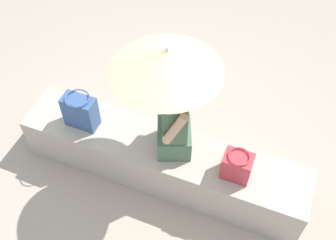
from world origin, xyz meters
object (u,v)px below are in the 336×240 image
object	(u,v)px
handbag_black	(80,111)
tote_bag_canvas	(237,166)
parasol	(167,61)
person_seated	(175,117)

from	to	relation	value
handbag_black	tote_bag_canvas	bearing A→B (deg)	-0.46
parasol	person_seated	bearing A→B (deg)	23.04
person_seated	handbag_black	xyz separation A→B (m)	(-0.86, -0.07, -0.22)
person_seated	handbag_black	bearing A→B (deg)	-175.04
handbag_black	tote_bag_canvas	distance (m)	1.43
handbag_black	person_seated	bearing A→B (deg)	4.96
parasol	handbag_black	size ratio (longest dim) A/B	3.24
parasol	handbag_black	xyz separation A→B (m)	(-0.80, -0.05, -0.82)
person_seated	tote_bag_canvas	bearing A→B (deg)	-8.50
person_seated	tote_bag_canvas	size ratio (longest dim) A/B	3.41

